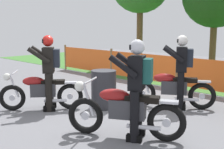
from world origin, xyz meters
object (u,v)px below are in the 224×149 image
rider_third (137,84)px  motorcycle_third (124,110)px  rider_trailing (182,68)px  motorcycle_lead (41,91)px  spare_drum (104,89)px  rider_lead (49,68)px  traffic_cone (47,81)px  motorcycle_trailing (171,89)px

rider_third → motorcycle_third: bearing=0.5°
rider_trailing → rider_third: (0.51, -2.16, 0.00)m
rider_trailing → motorcycle_lead: bearing=14.8°
rider_trailing → spare_drum: size_ratio=1.92×
rider_lead → traffic_cone: (-1.86, 1.11, -0.69)m
rider_trailing → rider_third: bearing=70.7°
motorcycle_lead → motorcycle_trailing: size_ratio=0.88×
motorcycle_third → rider_third: 0.53m
motorcycle_trailing → rider_third: (0.69, -2.04, 0.50)m
rider_lead → rider_third: (2.55, 0.04, 0.00)m
motorcycle_lead → rider_trailing: (2.18, 2.36, 0.52)m
motorcycle_third → rider_lead: (-2.36, 0.08, 0.48)m
motorcycle_third → rider_lead: 2.41m
motorcycle_trailing → rider_lead: rider_lead is taller
motorcycle_lead → motorcycle_third: size_ratio=0.82×
rider_third → spare_drum: 2.09m
rider_lead → rider_trailing: (2.05, 2.20, 0.00)m
motorcycle_lead → rider_third: bearing=133.3°
motorcycle_third → rider_third: rider_third is taller
spare_drum → rider_lead: bearing=-127.7°
rider_trailing → rider_third: 2.22m
motorcycle_lead → motorcycle_third: motorcycle_third is taller
rider_third → traffic_cone: rider_third is taller
motorcycle_third → spare_drum: size_ratio=2.12×
motorcycle_lead → rider_lead: 0.56m
motorcycle_lead → rider_third: 2.74m
motorcycle_third → motorcycle_trailing: bearing=-106.6°
motorcycle_lead → traffic_cone: (-1.74, 1.27, -0.17)m
motorcycle_trailing → traffic_cone: motorcycle_trailing is taller
motorcycle_lead → spare_drum: (0.88, 1.13, 0.01)m
motorcycle_third → spare_drum: 1.92m
rider_third → traffic_cone: (-4.42, 1.08, -0.69)m
rider_third → traffic_cone: bearing=-43.1°
motorcycle_lead → spare_drum: motorcycle_lead is taller
rider_lead → spare_drum: bearing=-178.6°
rider_lead → rider_trailing: bearing=176.1°
motorcycle_third → rider_third: (0.20, 0.11, 0.48)m
motorcycle_trailing → rider_trailing: bearing=-179.5°
rider_lead → motorcycle_third: bearing=127.2°
motorcycle_third → rider_trailing: bearing=-111.7°
motorcycle_lead → motorcycle_third: (2.49, 0.08, 0.04)m
motorcycle_trailing → motorcycle_lead: bearing=15.8°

